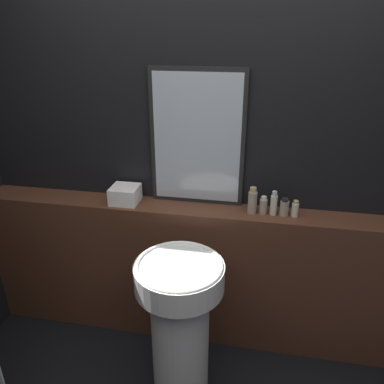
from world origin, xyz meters
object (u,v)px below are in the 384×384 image
(pedestal_sink, at_px, (180,320))
(hand_soap_bottle, at_px, (295,209))
(lotion_bottle, at_px, (274,204))
(mirror, at_px, (197,139))
(body_wash_bottle, at_px, (284,207))
(towel_stack, at_px, (125,194))
(shampoo_bottle, at_px, (252,201))
(conditioner_bottle, at_px, (263,206))

(pedestal_sink, xyz_separation_m, hand_soap_bottle, (0.60, 0.47, 0.51))
(lotion_bottle, bearing_deg, mirror, 169.13)
(body_wash_bottle, bearing_deg, lotion_bottle, 180.00)
(pedestal_sink, xyz_separation_m, body_wash_bottle, (0.53, 0.47, 0.52))
(pedestal_sink, bearing_deg, mirror, 90.67)
(towel_stack, height_order, lotion_bottle, lotion_bottle)
(shampoo_bottle, height_order, body_wash_bottle, shampoo_bottle)
(shampoo_bottle, relative_size, lotion_bottle, 1.10)
(hand_soap_bottle, bearing_deg, mirror, 171.35)
(conditioner_bottle, bearing_deg, mirror, 167.63)
(conditioner_bottle, bearing_deg, hand_soap_bottle, 0.00)
(shampoo_bottle, distance_m, body_wash_bottle, 0.19)
(conditioner_bottle, bearing_deg, towel_stack, 180.00)
(shampoo_bottle, bearing_deg, body_wash_bottle, 0.00)
(shampoo_bottle, bearing_deg, towel_stack, 180.00)
(towel_stack, height_order, conditioner_bottle, conditioner_bottle)
(mirror, height_order, towel_stack, mirror)
(pedestal_sink, relative_size, towel_stack, 5.17)
(lotion_bottle, relative_size, body_wash_bottle, 1.34)
(pedestal_sink, bearing_deg, shampoo_bottle, 53.88)
(shampoo_bottle, distance_m, conditioner_bottle, 0.07)
(pedestal_sink, bearing_deg, lotion_bottle, 45.19)
(conditioner_bottle, distance_m, hand_soap_bottle, 0.18)
(towel_stack, relative_size, body_wash_bottle, 1.55)
(mirror, height_order, hand_soap_bottle, mirror)
(towel_stack, xyz_separation_m, body_wash_bottle, (0.99, 0.00, -0.00))
(conditioner_bottle, distance_m, lotion_bottle, 0.06)
(pedestal_sink, xyz_separation_m, shampoo_bottle, (0.35, 0.47, 0.54))
(pedestal_sink, distance_m, hand_soap_bottle, 0.92)
(lotion_bottle, distance_m, body_wash_bottle, 0.07)
(mirror, relative_size, lotion_bottle, 5.52)
(pedestal_sink, distance_m, conditioner_bottle, 0.82)
(mirror, bearing_deg, shampoo_bottle, -14.59)
(towel_stack, bearing_deg, lotion_bottle, 0.00)
(conditioner_bottle, relative_size, hand_soap_bottle, 1.11)
(shampoo_bottle, bearing_deg, conditioner_bottle, 0.00)
(towel_stack, bearing_deg, mirror, 11.63)
(pedestal_sink, xyz_separation_m, lotion_bottle, (0.47, 0.47, 0.54))
(lotion_bottle, distance_m, hand_soap_bottle, 0.13)
(mirror, bearing_deg, lotion_bottle, -10.87)
(shampoo_bottle, xyz_separation_m, conditioner_bottle, (0.07, 0.00, -0.02))
(shampoo_bottle, relative_size, conditioner_bottle, 1.48)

